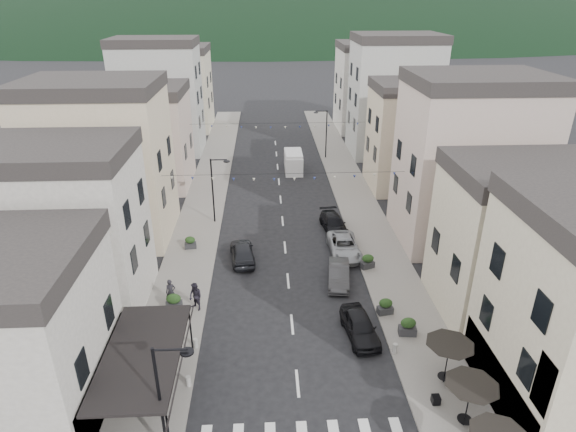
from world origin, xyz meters
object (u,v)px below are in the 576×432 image
Objects in this scene: parked_car_b at (339,274)px; delivery_van at (293,161)px; parked_car_d at (334,223)px; parked_car_e at (242,252)px; pedestrian_a at (171,292)px; pedestrian_b at (196,297)px; parked_car_a at (360,326)px; parked_car_c at (344,246)px.

delivery_van is at bearing 101.93° from parked_car_b.
parked_car_e reaches higher than parked_car_d.
pedestrian_b reaches higher than pedestrian_a.
pedestrian_a is (-12.18, -10.42, 0.35)m from parked_car_d.
delivery_van is at bearing 92.81° from parked_car_d.
parked_car_e is (-7.71, -4.82, 0.08)m from parked_car_d.
pedestrian_a is at bearing 155.42° from parked_car_a.
pedestrian_b is (1.71, -0.77, 0.09)m from pedestrian_a.
parked_car_b is 8.31m from parked_car_d.
parked_car_d is 1.05× the size of parked_car_e.
parked_car_b is 0.84× the size of parked_car_c.
parked_car_c is at bearing 177.63° from parked_car_e.
parked_car_a is 12.41m from pedestrian_a.
parked_car_e is at bearing -176.35° from parked_car_c.
delivery_van is 2.55× the size of pedestrian_b.
parked_car_c is 2.77× the size of pedestrian_a.
pedestrian_b is at bearing -155.61° from parked_car_b.
parked_car_d is at bearing 92.42° from parked_car_c.
parked_car_c is 1.13× the size of parked_car_e.
parked_car_b is (-0.40, 5.94, -0.04)m from parked_car_a.
delivery_van is (-1.78, 23.96, 0.49)m from parked_car_b.
delivery_van is 2.80× the size of pedestrian_a.
parked_car_e is (-7.95, -0.63, 0.06)m from parked_car_c.
parked_car_d is 16.03m from pedestrian_a.
parked_car_d is at bearing 81.74° from parked_car_a.
parked_car_b is 2.31× the size of pedestrian_a.
parked_car_a is at bearing -85.50° from delivery_van.
parked_car_a is at bearing -97.95° from parked_car_d.
pedestrian_b is (-10.47, -11.19, 0.44)m from parked_car_d.
pedestrian_b is (-10.10, 3.02, 0.38)m from parked_car_a.
parked_car_a is at bearing -94.41° from parked_car_c.
parked_car_a is 0.84× the size of delivery_van.
pedestrian_b reaches higher than parked_car_a.
parked_car_b is at bearing 146.57° from parked_car_e.
parked_car_c is 1.08× the size of parked_car_d.
pedestrian_a is 1.88m from pedestrian_b.
delivery_van reaches higher than parked_car_e.
delivery_van reaches higher than parked_car_b.
parked_car_e is 0.87× the size of delivery_van.
pedestrian_b is (-10.71, -7.00, 0.41)m from parked_car_c.
parked_car_a is 10.55m from pedestrian_b.
parked_car_c is 7.98m from parked_car_e.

